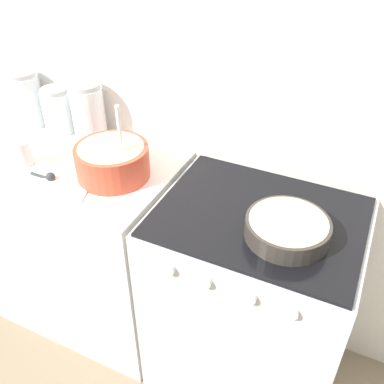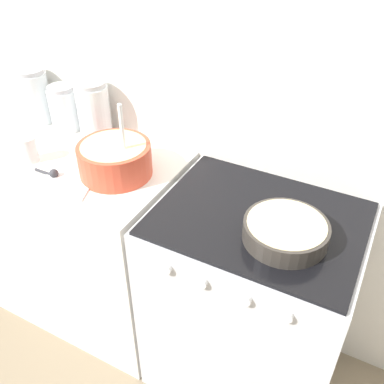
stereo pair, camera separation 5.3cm
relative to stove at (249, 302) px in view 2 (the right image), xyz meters
name	(u,v)px [view 2 (the right image)]	position (x,y,z in m)	size (l,w,h in m)	color
ground_plane	(139,380)	(-0.39, -0.29, -0.46)	(12.00, 12.00, 0.00)	gray
wall_back	(202,88)	(-0.39, 0.32, 0.74)	(4.87, 0.05, 2.40)	white
countertop_cabinet	(86,237)	(-0.86, 0.00, 0.00)	(0.93, 0.58, 0.91)	silver
stove	(249,302)	(0.00, 0.00, 0.00)	(0.75, 0.60, 0.91)	silver
mixing_bowl	(115,158)	(-0.61, -0.01, 0.53)	(0.29, 0.29, 0.31)	#D84C33
baking_pan	(286,231)	(0.11, -0.07, 0.49)	(0.28, 0.28, 0.07)	#38332D
storage_jar_left	(35,100)	(-1.22, 0.20, 0.57)	(0.15, 0.15, 0.26)	silver
storage_jar_middle	(65,111)	(-1.04, 0.20, 0.55)	(0.13, 0.13, 0.21)	silver
storage_jar_right	(95,115)	(-0.86, 0.20, 0.57)	(0.14, 0.14, 0.26)	silver
tin_can	(28,149)	(-0.98, -0.10, 0.51)	(0.07, 0.07, 0.11)	silver
recipe_page	(68,181)	(-0.74, -0.15, 0.46)	(0.27, 0.28, 0.01)	white
measuring_spoon	(52,173)	(-0.82, -0.15, 0.47)	(0.12, 0.04, 0.04)	#333338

